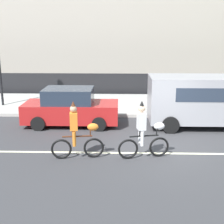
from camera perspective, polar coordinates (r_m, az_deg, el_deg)
The scene contains 9 objects.
ground_plane at distance 11.31m, azimuth 9.35°, elevation -6.52°, with size 80.00×80.00×0.00m, color #38383A.
road_centre_line at distance 10.85m, azimuth 9.70°, elevation -7.45°, with size 36.00×0.14×0.01m, color beige.
sidewalk_curb at distance 17.48m, azimuth 6.61°, elevation 1.41°, with size 60.00×5.00×0.15m, color #ADAAA3.
fence_line at distance 20.19m, azimuth 5.98°, elevation 5.02°, with size 40.00×0.08×1.40m, color black.
building_backdrop at distance 28.62m, azimuth 8.06°, elevation 13.87°, with size 28.00×8.00×7.46m, color #B2A899.
parade_cyclist_orange at distance 10.09m, azimuth -6.29°, elevation -3.95°, with size 1.71×0.51×1.92m.
parade_cyclist_zebra at distance 10.13m, azimuth 5.97°, elevation -3.88°, with size 1.70×0.55×1.92m.
parked_van_grey at distance 13.97m, azimuth 17.42°, elevation 2.54°, with size 5.00×2.22×2.18m.
parked_car_red at distance 13.77m, azimuth -7.58°, elevation 0.79°, with size 4.10×1.92×1.64m.
Camera 1 is at (-1.53, -10.45, 4.04)m, focal length 50.00 mm.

